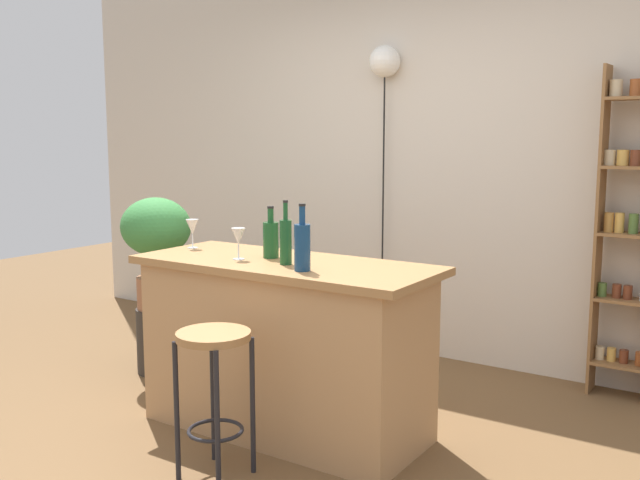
{
  "coord_description": "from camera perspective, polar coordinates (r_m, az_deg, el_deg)",
  "views": [
    {
      "loc": [
        2.14,
        -2.61,
        1.54
      ],
      "look_at": [
        0.05,
        0.55,
        0.98
      ],
      "focal_mm": 40.46,
      "sensor_mm": 36.0,
      "label": 1
    }
  ],
  "objects": [
    {
      "name": "potted_plant",
      "position": [
        4.72,
        -12.83,
        0.16
      ],
      "size": [
        0.47,
        0.42,
        0.72
      ],
      "color": "#935B3D",
      "rests_on": "plant_stool"
    },
    {
      "name": "back_wall",
      "position": [
        5.04,
        8.39,
        6.69
      ],
      "size": [
        6.4,
        0.1,
        2.8
      ],
      "primitive_type": "cube",
      "color": "beige",
      "rests_on": "ground"
    },
    {
      "name": "wine_glass_center",
      "position": [
        4.13,
        -10.07,
        0.97
      ],
      "size": [
        0.07,
        0.07,
        0.16
      ],
      "color": "silver",
      "rests_on": "kitchen_counter"
    },
    {
      "name": "bottle_vinegar",
      "position": [
        3.76,
        -3.91,
        0.12
      ],
      "size": [
        0.08,
        0.08,
        0.27
      ],
      "color": "#194C23",
      "rests_on": "kitchen_counter"
    },
    {
      "name": "bottle_soda_blue",
      "position": [
        3.56,
        -2.73,
        -0.03
      ],
      "size": [
        0.06,
        0.06,
        0.32
      ],
      "color": "#194C23",
      "rests_on": "kitchen_counter"
    },
    {
      "name": "bottle_spirits_clear",
      "position": [
        3.39,
        -1.41,
        -0.45
      ],
      "size": [
        0.08,
        0.08,
        0.32
      ],
      "color": "navy",
      "rests_on": "kitchen_counter"
    },
    {
      "name": "spice_shelf",
      "position": [
        4.51,
        23.11,
        1.02
      ],
      "size": [
        0.32,
        0.18,
        1.93
      ],
      "color": "olive",
      "rests_on": "ground"
    },
    {
      "name": "kitchen_counter",
      "position": [
        3.78,
        -2.76,
        -8.37
      ],
      "size": [
        1.59,
        0.65,
        0.9
      ],
      "color": "tan",
      "rests_on": "ground"
    },
    {
      "name": "plant_stool",
      "position": [
        4.86,
        -12.57,
        -7.71
      ],
      "size": [
        0.29,
        0.29,
        0.42
      ],
      "primitive_type": "cylinder",
      "color": "#2D2823",
      "rests_on": "ground"
    },
    {
      "name": "ground",
      "position": [
        3.72,
        -5.55,
        -16.17
      ],
      "size": [
        12.0,
        12.0,
        0.0
      ],
      "primitive_type": "plane",
      "color": "brown"
    },
    {
      "name": "bar_stool",
      "position": [
        3.3,
        -8.37,
        -10.12
      ],
      "size": [
        0.33,
        0.33,
        0.68
      ],
      "color": "black",
      "rests_on": "ground"
    },
    {
      "name": "wine_glass_left",
      "position": [
        3.73,
        -6.48,
        0.24
      ],
      "size": [
        0.07,
        0.07,
        0.16
      ],
      "color": "silver",
      "rests_on": "kitchen_counter"
    },
    {
      "name": "pendant_globe_light",
      "position": [
        5.09,
        5.15,
        13.58
      ],
      "size": [
        0.22,
        0.22,
        2.14
      ],
      "color": "black",
      "rests_on": "ground"
    }
  ]
}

